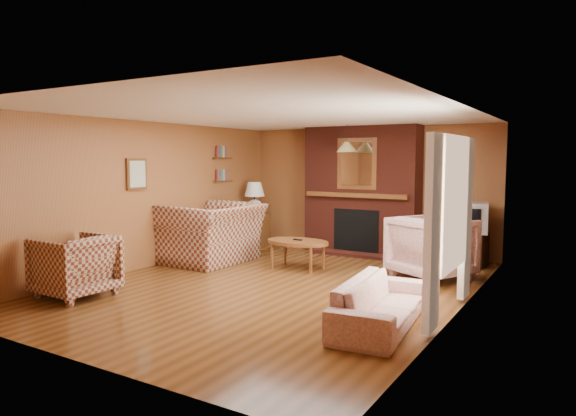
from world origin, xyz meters
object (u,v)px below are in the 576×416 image
Objects in this scene: table_lamp at (255,197)px; tv_stand at (470,249)px; coffee_table at (298,243)px; crt_tv at (471,218)px; floral_sofa at (381,303)px; fireplace at (361,191)px; plaid_loveseat at (212,233)px; plaid_armchair at (75,266)px; side_table at (255,231)px; floral_armchair at (432,247)px.

table_lamp is 4.23m from tv_stand.
coffee_table is 1.73× the size of crt_tv.
tv_stand reaches higher than floral_sofa.
fireplace reaches higher than plaid_loveseat.
coffee_table is at bearing -138.96° from tv_stand.
coffee_table is at bearing 152.04° from plaid_armchair.
plaid_armchair is 6.15m from crt_tv.
floral_sofa is 1.61× the size of coffee_table.
plaid_loveseat reaches higher than tv_stand.
table_lamp reaches higher than coffee_table.
fireplace is 2.70× the size of plaid_armchair.
side_table is (-4.00, 3.39, 0.07)m from floral_sofa.
floral_armchair is 1.29m from tv_stand.
table_lamp reaches higher than crt_tv.
floral_armchair is 3.99m from table_lamp.
side_table is (-0.25, 1.64, -0.18)m from plaid_loveseat.
crt_tv is at bearing 4.74° from side_table.
side_table is 0.98× the size of table_lamp.
table_lamp is 1.19× the size of tv_stand.
floral_armchair is at bearing 13.41° from coffee_table.
plaid_loveseat reaches higher than coffee_table.
table_lamp is at bearing 15.26° from floral_armchair.
plaid_armchair is 0.51× the size of floral_sofa.
fireplace is 4.26× the size of tv_stand.
floral_sofa is 5.30m from table_lamp.
plaid_loveseat is 0.90× the size of floral_sofa.
fireplace is 2.33m from side_table.
floral_armchair is 1.54× the size of table_lamp.
fireplace is at bearing 20.14° from floral_sofa.
plaid_loveseat is at bearing -81.34° from table_lamp.
coffee_table is (-2.04, -0.49, -0.04)m from floral_armchair.
floral_sofa is 2.51m from floral_armchair.
fireplace is 2.94m from plaid_loveseat.
table_lamp is at bearing -170.82° from plaid_loveseat.
side_table is at bearing -165.71° from fireplace.
plaid_armchair is 1.43× the size of crt_tv.
table_lamp is at bearing -165.71° from fireplace.
table_lamp reaches higher than plaid_loveseat.
plaid_armchair is (-0.10, -2.67, -0.10)m from plaid_loveseat.
tv_stand is at bearing 4.82° from side_table.
fireplace is 2.17m from table_lamp.
table_lamp is at bearing 142.66° from coffee_table.
tv_stand is at bearing 117.58° from plaid_loveseat.
plaid_armchair is 3.96m from floral_sofa.
floral_sofa is 2.58× the size of table_lamp.
coffee_table is at bearing 41.82° from floral_sofa.
fireplace is 2.37m from floral_armchair.
coffee_table is 2.93m from crt_tv.
coffee_table is at bearing -98.62° from fireplace.
plaid_armchair is (-1.95, -4.85, -0.78)m from fireplace.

